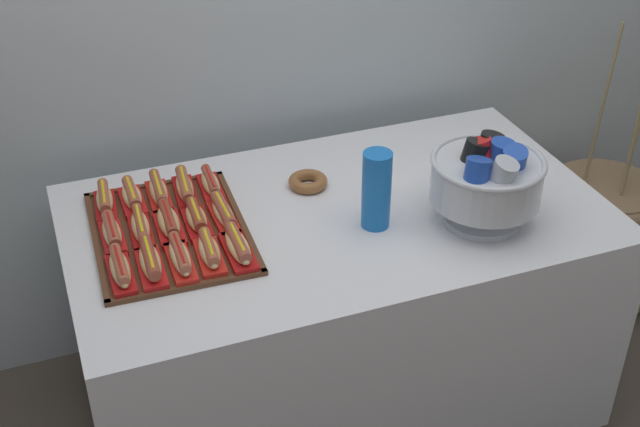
{
  "coord_description": "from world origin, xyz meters",
  "views": [
    {
      "loc": [
        -0.74,
        -1.85,
        2.04
      ],
      "look_at": [
        -0.05,
        -0.01,
        0.76
      ],
      "focal_mm": 47.52,
      "sensor_mm": 36.0,
      "label": 1
    }
  ],
  "objects_px": {
    "hot_dog_2": "(180,258)",
    "hot_dog_14": "(211,184)",
    "hot_dog_1": "(150,262)",
    "hot_dog_13": "(185,188)",
    "hot_dog_10": "(105,201)",
    "hot_dog_8": "(196,219)",
    "hot_dog_5": "(112,233)",
    "hot_dog_6": "(141,228)",
    "hot_dog_9": "(224,214)",
    "buffet_table": "(335,309)",
    "hot_dog_3": "(209,252)",
    "serving_tray": "(170,233)",
    "hot_dog_12": "(159,192)",
    "floor_vase": "(595,239)",
    "hot_dog_0": "(120,269)",
    "hot_dog_11": "(132,197)",
    "hot_dog_7": "(169,223)",
    "punch_bowl": "(487,178)",
    "donut": "(308,182)",
    "hot_dog_4": "(238,247)",
    "cup_stack": "(376,190)"
  },
  "relations": [
    {
      "from": "buffet_table",
      "to": "hot_dog_8",
      "type": "xyz_separation_m",
      "value": [
        -0.39,
        0.05,
        0.39
      ]
    },
    {
      "from": "hot_dog_4",
      "to": "cup_stack",
      "type": "distance_m",
      "value": 0.4
    },
    {
      "from": "hot_dog_14",
      "to": "hot_dog_7",
      "type": "bearing_deg",
      "value": -134.39
    },
    {
      "from": "hot_dog_6",
      "to": "donut",
      "type": "height_order",
      "value": "hot_dog_6"
    },
    {
      "from": "floor_vase",
      "to": "hot_dog_12",
      "type": "distance_m",
      "value": 1.69
    },
    {
      "from": "hot_dog_6",
      "to": "cup_stack",
      "type": "height_order",
      "value": "cup_stack"
    },
    {
      "from": "hot_dog_9",
      "to": "hot_dog_12",
      "type": "relative_size",
      "value": 0.99
    },
    {
      "from": "hot_dog_8",
      "to": "hot_dog_12",
      "type": "relative_size",
      "value": 0.9
    },
    {
      "from": "hot_dog_1",
      "to": "hot_dog_3",
      "type": "xyz_separation_m",
      "value": [
        0.15,
        -0.01,
        -0.0
      ]
    },
    {
      "from": "hot_dog_1",
      "to": "buffet_table",
      "type": "bearing_deg",
      "value": 11.11
    },
    {
      "from": "hot_dog_10",
      "to": "punch_bowl",
      "type": "height_order",
      "value": "punch_bowl"
    },
    {
      "from": "hot_dog_9",
      "to": "hot_dog_1",
      "type": "bearing_deg",
      "value": -145.86
    },
    {
      "from": "floor_vase",
      "to": "hot_dog_5",
      "type": "height_order",
      "value": "floor_vase"
    },
    {
      "from": "hot_dog_3",
      "to": "hot_dog_14",
      "type": "bearing_deg",
      "value": 75.08
    },
    {
      "from": "hot_dog_4",
      "to": "hot_dog_7",
      "type": "height_order",
      "value": "hot_dog_7"
    },
    {
      "from": "hot_dog_14",
      "to": "hot_dog_13",
      "type": "bearing_deg",
      "value": 177.89
    },
    {
      "from": "hot_dog_7",
      "to": "punch_bowl",
      "type": "distance_m",
      "value": 0.86
    },
    {
      "from": "serving_tray",
      "to": "hot_dog_2",
      "type": "height_order",
      "value": "hot_dog_2"
    },
    {
      "from": "hot_dog_12",
      "to": "floor_vase",
      "type": "bearing_deg",
      "value": 0.12
    },
    {
      "from": "buffet_table",
      "to": "hot_dog_2",
      "type": "relative_size",
      "value": 8.25
    },
    {
      "from": "hot_dog_5",
      "to": "hot_dog_10",
      "type": "xyz_separation_m",
      "value": [
        0.01,
        0.16,
        0.0
      ]
    },
    {
      "from": "floor_vase",
      "to": "serving_tray",
      "type": "bearing_deg",
      "value": -173.99
    },
    {
      "from": "buffet_table",
      "to": "hot_dog_5",
      "type": "distance_m",
      "value": 0.73
    },
    {
      "from": "serving_tray",
      "to": "hot_dog_0",
      "type": "bearing_deg",
      "value": -134.39
    },
    {
      "from": "hot_dog_0",
      "to": "hot_dog_13",
      "type": "bearing_deg",
      "value": 53.6
    },
    {
      "from": "hot_dog_4",
      "to": "hot_dog_6",
      "type": "xyz_separation_m",
      "value": [
        -0.22,
        0.17,
        0.0
      ]
    },
    {
      "from": "hot_dog_1",
      "to": "hot_dog_2",
      "type": "xyz_separation_m",
      "value": [
        0.07,
        -0.0,
        -0.0
      ]
    },
    {
      "from": "punch_bowl",
      "to": "hot_dog_14",
      "type": "bearing_deg",
      "value": 148.92
    },
    {
      "from": "hot_dog_5",
      "to": "hot_dog_6",
      "type": "bearing_deg",
      "value": -2.11
    },
    {
      "from": "hot_dog_8",
      "to": "hot_dog_14",
      "type": "distance_m",
      "value": 0.18
    },
    {
      "from": "hot_dog_8",
      "to": "hot_dog_10",
      "type": "bearing_deg",
      "value": 141.63
    },
    {
      "from": "floor_vase",
      "to": "hot_dog_7",
      "type": "distance_m",
      "value": 1.7
    },
    {
      "from": "hot_dog_1",
      "to": "hot_dog_5",
      "type": "xyz_separation_m",
      "value": [
        -0.07,
        0.17,
        -0.0
      ]
    },
    {
      "from": "hot_dog_2",
      "to": "hot_dog_14",
      "type": "height_order",
      "value": "hot_dog_2"
    },
    {
      "from": "hot_dog_1",
      "to": "punch_bowl",
      "type": "relative_size",
      "value": 0.59
    },
    {
      "from": "donut",
      "to": "hot_dog_13",
      "type": "bearing_deg",
      "value": 170.09
    },
    {
      "from": "hot_dog_8",
      "to": "hot_dog_14",
      "type": "xyz_separation_m",
      "value": [
        0.08,
        0.16,
        -0.0
      ]
    },
    {
      "from": "hot_dog_7",
      "to": "punch_bowl",
      "type": "height_order",
      "value": "punch_bowl"
    },
    {
      "from": "serving_tray",
      "to": "hot_dog_8",
      "type": "bearing_deg",
      "value": -2.11
    },
    {
      "from": "hot_dog_1",
      "to": "hot_dog_5",
      "type": "bearing_deg",
      "value": 112.33
    },
    {
      "from": "hot_dog_9",
      "to": "hot_dog_10",
      "type": "bearing_deg",
      "value": 149.08
    },
    {
      "from": "hot_dog_1",
      "to": "hot_dog_13",
      "type": "bearing_deg",
      "value": 63.44
    },
    {
      "from": "hot_dog_4",
      "to": "hot_dog_5",
      "type": "xyz_separation_m",
      "value": [
        -0.29,
        0.18,
        -0.0
      ]
    },
    {
      "from": "hot_dog_2",
      "to": "hot_dog_9",
      "type": "relative_size",
      "value": 1.02
    },
    {
      "from": "buffet_table",
      "to": "hot_dog_6",
      "type": "xyz_separation_m",
      "value": [
        -0.54,
        0.06,
        0.39
      ]
    },
    {
      "from": "hot_dog_10",
      "to": "hot_dog_8",
      "type": "bearing_deg",
      "value": -38.37
    },
    {
      "from": "hot_dog_0",
      "to": "hot_dog_11",
      "type": "xyz_separation_m",
      "value": [
        0.09,
        0.33,
        0.0
      ]
    },
    {
      "from": "hot_dog_0",
      "to": "hot_dog_3",
      "type": "bearing_deg",
      "value": -2.11
    },
    {
      "from": "hot_dog_8",
      "to": "hot_dog_10",
      "type": "relative_size",
      "value": 0.99
    },
    {
      "from": "hot_dog_5",
      "to": "hot_dog_7",
      "type": "xyz_separation_m",
      "value": [
        0.15,
        -0.01,
        0.0
      ]
    }
  ]
}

